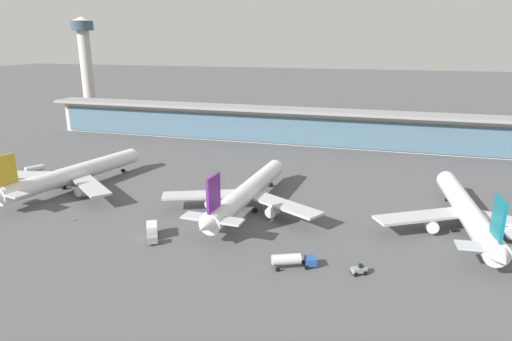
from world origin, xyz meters
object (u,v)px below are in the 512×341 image
(airliner_right_stand, at_px, (467,211))
(control_tower, at_px, (85,58))
(airliner_left_stand, at_px, (72,174))
(airliner_centre_stand, at_px, (247,192))
(service_truck_by_tail_blue, at_px, (292,260))
(service_truck_under_wing_grey, at_px, (31,170))
(service_truck_on_taxiway_grey, at_px, (359,270))
(safety_cone_alpha, at_px, (74,219))
(service_truck_mid_apron_grey, at_px, (152,231))

(airliner_right_stand, distance_m, control_tower, 217.34)
(airliner_left_stand, height_order, airliner_centre_stand, same)
(airliner_left_stand, distance_m, service_truck_by_tail_blue, 77.37)
(airliner_left_stand, distance_m, service_truck_under_wing_grey, 24.88)
(service_truck_on_taxiway_grey, xyz_separation_m, safety_cone_alpha, (-69.05, 6.67, -0.56))
(airliner_left_stand, relative_size, service_truck_on_taxiway_grey, 16.74)
(airliner_centre_stand, relative_size, service_truck_on_taxiway_grey, 16.86)
(airliner_right_stand, height_order, control_tower, control_tower)
(service_truck_by_tail_blue, height_order, service_truck_on_taxiway_grey, service_truck_by_tail_blue)
(airliner_centre_stand, distance_m, airliner_right_stand, 52.85)
(service_truck_on_taxiway_grey, bearing_deg, airliner_left_stand, 162.49)
(service_truck_under_wing_grey, bearing_deg, airliner_centre_stand, -6.87)
(service_truck_under_wing_grey, height_order, service_truck_by_tail_blue, same)
(service_truck_on_taxiway_grey, distance_m, safety_cone_alpha, 69.37)
(airliner_left_stand, relative_size, service_truck_under_wing_grey, 6.40)
(airliner_centre_stand, xyz_separation_m, service_truck_on_taxiway_grey, (30.67, -25.98, -3.83))
(safety_cone_alpha, bearing_deg, control_tower, 124.75)
(airliner_centre_stand, bearing_deg, safety_cone_alpha, -153.29)
(airliner_centre_stand, bearing_deg, airliner_right_stand, 2.10)
(safety_cone_alpha, bearing_deg, service_truck_on_taxiway_grey, -5.52)
(service_truck_mid_apron_grey, height_order, service_truck_on_taxiway_grey, service_truck_mid_apron_grey)
(airliner_left_stand, bearing_deg, service_truck_mid_apron_grey, -31.11)
(service_truck_mid_apron_grey, bearing_deg, airliner_right_stand, 20.20)
(service_truck_by_tail_blue, xyz_separation_m, control_tower, (-148.99, 141.55, 31.08))
(airliner_left_stand, bearing_deg, service_truck_under_wing_grey, 159.79)
(service_truck_mid_apron_grey, relative_size, control_tower, 0.12)
(service_truck_mid_apron_grey, distance_m, safety_cone_alpha, 23.87)
(service_truck_mid_apron_grey, distance_m, control_tower, 182.55)
(control_tower, relative_size, safety_cone_alpha, 85.52)
(service_truck_on_taxiway_grey, height_order, control_tower, control_tower)
(service_truck_mid_apron_grey, bearing_deg, control_tower, 130.26)
(airliner_right_stand, xyz_separation_m, service_truck_on_taxiway_grey, (-22.15, -27.92, -3.83))
(airliner_right_stand, height_order, service_truck_on_taxiway_grey, airliner_right_stand)
(airliner_centre_stand, xyz_separation_m, service_truck_by_tail_blue, (17.90, -27.23, -3.00))
(service_truck_by_tail_blue, height_order, control_tower, control_tower)
(control_tower, distance_m, safety_cone_alpha, 165.84)
(airliner_left_stand, xyz_separation_m, airliner_centre_stand, (54.16, -0.78, 0.00))
(airliner_right_stand, bearing_deg, service_truck_on_taxiway_grey, -128.43)
(airliner_centre_stand, relative_size, safety_cone_alpha, 80.17)
(airliner_right_stand, bearing_deg, airliner_left_stand, -179.38)
(airliner_right_stand, relative_size, service_truck_under_wing_grey, 6.44)
(airliner_right_stand, xyz_separation_m, control_tower, (-183.90, 112.38, 28.08))
(service_truck_mid_apron_grey, bearing_deg, service_truck_on_taxiway_grey, -3.81)
(service_truck_under_wing_grey, xyz_separation_m, service_truck_on_taxiway_grey, (108.00, -35.30, -0.83))
(airliner_centre_stand, relative_size, service_truck_mid_apron_grey, 7.50)
(service_truck_mid_apron_grey, bearing_deg, safety_cone_alpha, 171.21)
(service_truck_by_tail_blue, bearing_deg, airliner_left_stand, 158.76)
(service_truck_by_tail_blue, distance_m, service_truck_on_taxiway_grey, 12.85)
(airliner_left_stand, height_order, airliner_right_stand, same)
(airliner_left_stand, xyz_separation_m, control_tower, (-76.93, 113.53, 28.08))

